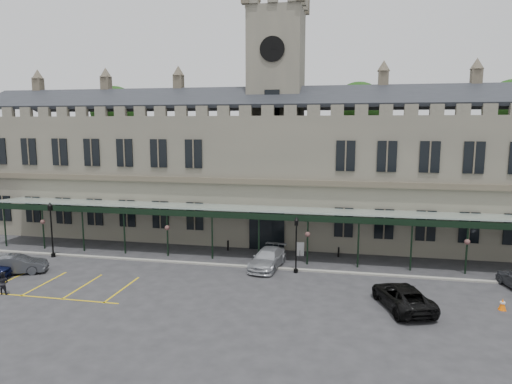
% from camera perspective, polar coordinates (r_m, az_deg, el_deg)
% --- Properties ---
extents(ground, '(140.00, 140.00, 0.00)m').
position_cam_1_polar(ground, '(31.59, -2.20, -12.44)').
color(ground, '#29292B').
extents(station_building, '(60.00, 10.36, 17.30)m').
position_cam_1_polar(station_building, '(45.37, 2.48, 2.40)').
color(station_building, '#605C50').
rests_on(station_building, ground).
extents(clock_tower, '(5.60, 5.60, 24.80)m').
position_cam_1_polar(clock_tower, '(45.24, 2.55, 10.81)').
color(clock_tower, '#605C50').
rests_on(clock_tower, ground).
extents(canopy, '(50.00, 4.10, 4.30)m').
position_cam_1_polar(canopy, '(37.85, 0.44, -5.07)').
color(canopy, '#8C9E93').
rests_on(canopy, ground).
extents(kerb, '(60.00, 0.40, 0.12)m').
position_cam_1_polar(kerb, '(36.63, -0.16, -9.34)').
color(kerb, gray).
rests_on(kerb, ground).
extents(parking_markings, '(16.00, 6.00, 0.01)m').
position_cam_1_polar(parking_markings, '(36.13, -25.34, -10.54)').
color(parking_markings, gold).
rests_on(parking_markings, ground).
extents(tree_behind_left, '(6.00, 6.00, 16.00)m').
position_cam_1_polar(tree_behind_left, '(61.01, -17.22, 9.57)').
color(tree_behind_left, '#332314').
rests_on(tree_behind_left, ground).
extents(tree_behind_mid, '(6.00, 6.00, 16.00)m').
position_cam_1_polar(tree_behind_mid, '(53.69, 12.67, 9.93)').
color(tree_behind_mid, '#332314').
rests_on(tree_behind_mid, ground).
extents(tree_behind_right, '(6.00, 6.00, 16.00)m').
position_cam_1_polar(tree_behind_right, '(56.31, 29.37, 8.99)').
color(tree_behind_right, '#332314').
rests_on(tree_behind_right, ground).
extents(lamp_post_left, '(0.45, 0.45, 4.76)m').
position_cam_1_polar(lamp_post_left, '(42.49, -24.22, -3.75)').
color(lamp_post_left, black).
rests_on(lamp_post_left, ground).
extents(lamp_post_mid, '(0.41, 0.41, 4.37)m').
position_cam_1_polar(lamp_post_mid, '(34.89, 5.05, -5.96)').
color(lamp_post_mid, black).
rests_on(lamp_post_mid, ground).
extents(traffic_cone, '(0.46, 0.46, 0.73)m').
position_cam_1_polar(traffic_cone, '(32.45, 28.44, -12.25)').
color(traffic_cone, '#FB6507').
rests_on(traffic_cone, ground).
extents(sign_board, '(0.71, 0.15, 1.21)m').
position_cam_1_polar(sign_board, '(39.77, 5.51, -7.13)').
color(sign_board, black).
rests_on(sign_board, ground).
extents(bollard_left, '(0.16, 0.16, 0.93)m').
position_cam_1_polar(bollard_left, '(41.32, -3.52, -6.70)').
color(bollard_left, black).
rests_on(bollard_left, ground).
extents(bollard_right, '(0.15, 0.15, 0.86)m').
position_cam_1_polar(bollard_right, '(39.98, 10.28, -7.40)').
color(bollard_right, black).
rests_on(bollard_right, ground).
extents(car_left_b, '(4.55, 3.11, 1.42)m').
position_cam_1_polar(car_left_b, '(39.54, -27.76, -8.01)').
color(car_left_b, '#35373C').
rests_on(car_left_b, ground).
extents(car_taxi, '(2.72, 5.33, 1.48)m').
position_cam_1_polar(car_taxi, '(36.44, 1.46, -8.32)').
color(car_taxi, '#A5A7AD').
rests_on(car_taxi, ground).
extents(car_van, '(3.96, 5.82, 1.48)m').
position_cam_1_polar(car_van, '(30.25, 17.85, -12.33)').
color(car_van, black).
rests_on(car_van, ground).
extents(person_b, '(0.81, 0.66, 1.55)m').
position_cam_1_polar(person_b, '(35.37, -29.07, -9.89)').
color(person_b, black).
rests_on(person_b, ground).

